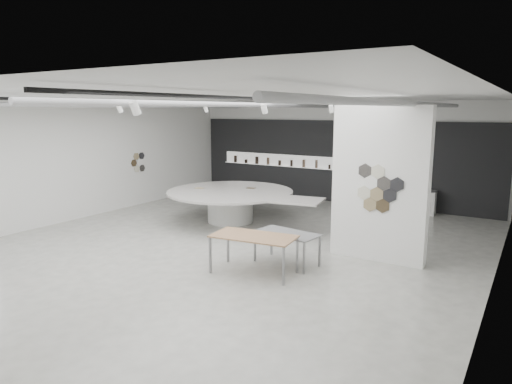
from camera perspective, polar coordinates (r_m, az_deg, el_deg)
The scene contains 7 objects.
room at distance 11.54m, azimuth -3.60°, elevation 3.15°, with size 12.02×14.02×3.82m.
back_wall_display at distance 17.67m, azimuth 9.64°, elevation 3.76°, with size 11.80×0.27×3.10m.
partition_column at distance 10.89m, azimuth 15.20°, elevation 0.93°, with size 2.20×0.38×3.60m.
display_island at distance 14.32m, azimuth -2.98°, elevation -1.21°, with size 5.48×4.55×1.01m.
sample_table_wood at distance 9.83m, azimuth -0.29°, elevation -5.81°, with size 1.88×1.11×0.84m.
sample_table_stone at distance 10.45m, azimuth 3.89°, elevation -5.42°, with size 1.52×0.90×0.74m.
kitchen_counter at distance 16.52m, azimuth 19.11°, elevation -1.09°, with size 1.47×0.64×1.13m.
Camera 1 is at (6.56, -9.32, 3.50)m, focal length 32.00 mm.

